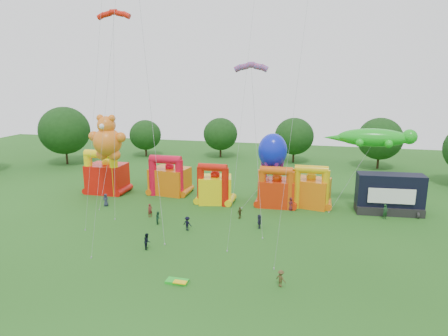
% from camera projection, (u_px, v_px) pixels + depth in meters
% --- Properties ---
extents(ground, '(160.00, 160.00, 0.00)m').
position_uv_depth(ground, '(151.00, 295.00, 34.05)').
color(ground, '#1E4B15').
rests_on(ground, ground).
extents(tree_ring, '(126.25, 128.38, 12.07)m').
position_uv_depth(tree_ring, '(138.00, 223.00, 33.50)').
color(tree_ring, '#352314').
rests_on(tree_ring, ground).
extents(bouncy_castle_0, '(5.63, 4.54, 7.17)m').
position_uv_depth(bouncy_castle_0, '(106.00, 176.00, 63.35)').
color(bouncy_castle_0, red).
rests_on(bouncy_castle_0, ground).
extents(bouncy_castle_1, '(6.14, 5.19, 6.44)m').
position_uv_depth(bouncy_castle_1, '(169.00, 179.00, 62.88)').
color(bouncy_castle_1, '#D4620B').
rests_on(bouncy_castle_1, ground).
extents(bouncy_castle_2, '(5.38, 4.68, 6.14)m').
position_uv_depth(bouncy_castle_2, '(215.00, 187.00, 58.30)').
color(bouncy_castle_2, yellow).
rests_on(bouncy_castle_2, ground).
extents(bouncy_castle_3, '(5.20, 4.22, 6.05)m').
position_uv_depth(bouncy_castle_3, '(277.00, 190.00, 56.98)').
color(bouncy_castle_3, red).
rests_on(bouncy_castle_3, ground).
extents(bouncy_castle_4, '(5.82, 5.05, 6.26)m').
position_uv_depth(bouncy_castle_4, '(311.00, 190.00, 56.76)').
color(bouncy_castle_4, orange).
rests_on(bouncy_castle_4, ground).
extents(stage_trailer, '(8.84, 3.84, 5.47)m').
position_uv_depth(stage_trailer, '(389.00, 194.00, 53.99)').
color(stage_trailer, black).
rests_on(stage_trailer, ground).
extents(teddy_bear_kite, '(5.75, 6.26, 13.00)m').
position_uv_depth(teddy_bear_kite, '(107.00, 146.00, 57.38)').
color(teddy_bear_kite, orange).
rests_on(teddy_bear_kite, ground).
extents(gecko_kite, '(12.23, 5.66, 11.41)m').
position_uv_depth(gecko_kite, '(358.00, 165.00, 54.61)').
color(gecko_kite, '#18AC1B').
rests_on(gecko_kite, ground).
extents(octopus_kite, '(5.92, 5.90, 10.37)m').
position_uv_depth(octopus_kite, '(266.00, 169.00, 57.22)').
color(octopus_kite, '#0D1CC8').
rests_on(octopus_kite, ground).
extents(parafoil_kites, '(22.70, 11.00, 29.16)m').
position_uv_depth(parafoil_kites, '(163.00, 119.00, 45.72)').
color(parafoil_kites, red).
rests_on(parafoil_kites, ground).
extents(diamond_kites, '(26.00, 13.23, 35.45)m').
position_uv_depth(diamond_kites, '(174.00, 104.00, 42.05)').
color(diamond_kites, red).
rests_on(diamond_kites, ground).
extents(folded_kite_bundle, '(2.02, 1.13, 0.31)m').
position_uv_depth(folded_kite_bundle, '(177.00, 281.00, 36.06)').
color(folded_kite_bundle, green).
rests_on(folded_kite_bundle, ground).
extents(spectator_0, '(0.96, 0.69, 1.83)m').
position_uv_depth(spectator_0, '(106.00, 200.00, 57.09)').
color(spectator_0, '#252A3E').
rests_on(spectator_0, ground).
extents(spectator_1, '(0.76, 0.79, 1.82)m').
position_uv_depth(spectator_1, '(150.00, 210.00, 52.69)').
color(spectator_1, maroon).
rests_on(spectator_1, ground).
extents(spectator_2, '(0.78, 0.92, 1.65)m').
position_uv_depth(spectator_2, '(158.00, 218.00, 50.29)').
color(spectator_2, '#183E28').
rests_on(spectator_2, ground).
extents(spectator_3, '(1.27, 0.94, 1.75)m').
position_uv_depth(spectator_3, '(187.00, 224.00, 48.13)').
color(spectator_3, black).
rests_on(spectator_3, ground).
extents(spectator_4, '(0.82, 0.97, 1.55)m').
position_uv_depth(spectator_4, '(240.00, 213.00, 52.23)').
color(spectator_4, '#43371A').
rests_on(spectator_4, ground).
extents(spectator_5, '(0.72, 1.67, 1.75)m').
position_uv_depth(spectator_5, '(259.00, 221.00, 48.91)').
color(spectator_5, '#212237').
rests_on(spectator_5, ground).
extents(spectator_6, '(1.12, 1.07, 1.93)m').
position_uv_depth(spectator_6, '(291.00, 204.00, 55.28)').
color(spectator_6, '#53171B').
rests_on(spectator_6, ground).
extents(spectator_7, '(0.86, 0.78, 1.98)m').
position_uv_depth(spectator_7, '(385.00, 212.00, 51.96)').
color(spectator_7, '#16381B').
rests_on(spectator_7, ground).
extents(spectator_8, '(0.90, 1.03, 1.79)m').
position_uv_depth(spectator_8, '(147.00, 241.00, 42.99)').
color(spectator_8, black).
rests_on(spectator_8, ground).
extents(spectator_9, '(1.18, 1.05, 1.59)m').
position_uv_depth(spectator_9, '(281.00, 278.00, 35.28)').
color(spectator_9, '#44381B').
rests_on(spectator_9, ground).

